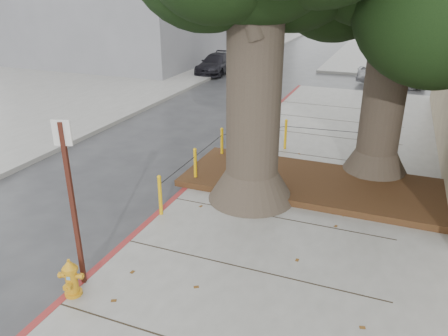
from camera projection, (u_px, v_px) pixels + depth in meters
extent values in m
plane|color=#28282B|center=(220.00, 269.00, 8.07)|extent=(140.00, 140.00, 0.00)
cube|color=slate|center=(33.00, 90.00, 21.37)|extent=(14.00, 60.00, 0.15)
cube|color=maroon|center=(184.00, 192.00, 10.87)|extent=(0.14, 26.00, 0.16)
cube|color=black|center=(311.00, 183.00, 11.01)|extent=(6.40, 2.60, 0.16)
cone|color=#4C3F33|center=(251.00, 184.00, 10.29)|extent=(2.04, 2.04, 0.70)
cylinder|color=#4C3F33|center=(254.00, 100.00, 9.50)|extent=(1.20, 1.20, 4.22)
cone|color=#4C3F33|center=(374.00, 163.00, 11.54)|extent=(1.77, 1.77, 0.70)
cylinder|color=#4C3F33|center=(384.00, 95.00, 10.83)|extent=(1.04, 1.04, 3.84)
cylinder|color=#DCA40C|center=(160.00, 196.00, 9.51)|extent=(0.08, 0.08, 0.90)
sphere|color=#DCA40C|center=(159.00, 177.00, 9.34)|extent=(0.09, 0.09, 0.09)
cylinder|color=#DCA40C|center=(195.00, 166.00, 11.05)|extent=(0.08, 0.08, 0.90)
sphere|color=#DCA40C|center=(195.00, 150.00, 10.88)|extent=(0.09, 0.09, 0.09)
cylinder|color=#DCA40C|center=(222.00, 144.00, 12.59)|extent=(0.08, 0.08, 0.90)
sphere|color=#DCA40C|center=(222.00, 129.00, 12.42)|extent=(0.09, 0.09, 0.09)
cylinder|color=#DCA40C|center=(286.00, 135.00, 13.37)|extent=(0.08, 0.08, 0.90)
sphere|color=#DCA40C|center=(286.00, 121.00, 13.19)|extent=(0.09, 0.09, 0.09)
cylinder|color=#DCA40C|center=(360.00, 142.00, 12.79)|extent=(0.08, 0.08, 0.90)
sphere|color=#DCA40C|center=(362.00, 127.00, 12.61)|extent=(0.09, 0.09, 0.09)
cylinder|color=black|center=(179.00, 169.00, 10.18)|extent=(0.02, 1.80, 0.02)
cylinder|color=black|center=(209.00, 145.00, 11.72)|extent=(0.02, 1.80, 0.02)
cylinder|color=black|center=(255.00, 131.00, 12.88)|extent=(1.51, 1.51, 0.02)
cylinder|color=black|center=(323.00, 129.00, 12.97)|extent=(2.20, 0.22, 0.02)
cylinder|color=orange|center=(74.00, 293.00, 7.18)|extent=(0.35, 0.35, 0.05)
cylinder|color=orange|center=(72.00, 281.00, 7.09)|extent=(0.24, 0.24, 0.44)
cylinder|color=orange|center=(70.00, 269.00, 7.00)|extent=(0.32, 0.32, 0.06)
cone|color=orange|center=(69.00, 265.00, 6.96)|extent=(0.30, 0.30, 0.12)
cylinder|color=orange|center=(68.00, 261.00, 6.93)|extent=(0.06, 0.06, 0.04)
cylinder|color=orange|center=(64.00, 275.00, 7.05)|extent=(0.14, 0.11, 0.08)
cylinder|color=orange|center=(78.00, 276.00, 7.04)|extent=(0.14, 0.11, 0.08)
cylinder|color=orange|center=(69.00, 285.00, 6.99)|extent=(0.14, 0.15, 0.11)
cube|color=#5999D8|center=(68.00, 278.00, 6.95)|extent=(0.06, 0.02, 0.06)
cube|color=#471911|center=(73.00, 208.00, 6.93)|extent=(0.09, 0.09, 2.86)
cube|color=silver|center=(62.00, 133.00, 6.44)|extent=(0.28, 0.10, 0.40)
imported|color=#A7A6AB|center=(392.00, 75.00, 22.31)|extent=(3.56, 1.72, 1.17)
imported|color=black|center=(216.00, 64.00, 25.48)|extent=(1.69, 3.90, 1.12)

